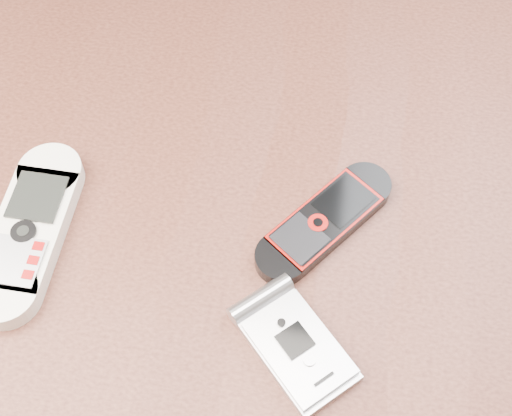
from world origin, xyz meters
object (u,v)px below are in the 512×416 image
Objects in this scene: motorola_razr at (297,347)px; nokia_black_red at (325,221)px; table at (250,276)px; nokia_white at (29,230)px.

nokia_black_red is at bearing 41.87° from motorola_razr.
nokia_black_red is 0.10m from motorola_razr.
nokia_white is at bearing -165.45° from table.
nokia_white is 0.22m from nokia_black_red.
nokia_white is 1.18× the size of nokia_black_red.
table is 7.99× the size of nokia_white.
motorola_razr is at bearing -15.32° from nokia_white.
motorola_razr is (0.05, -0.10, 0.11)m from table.
nokia_black_red is (0.06, -0.00, 0.11)m from table.
nokia_white reaches higher than nokia_black_red.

